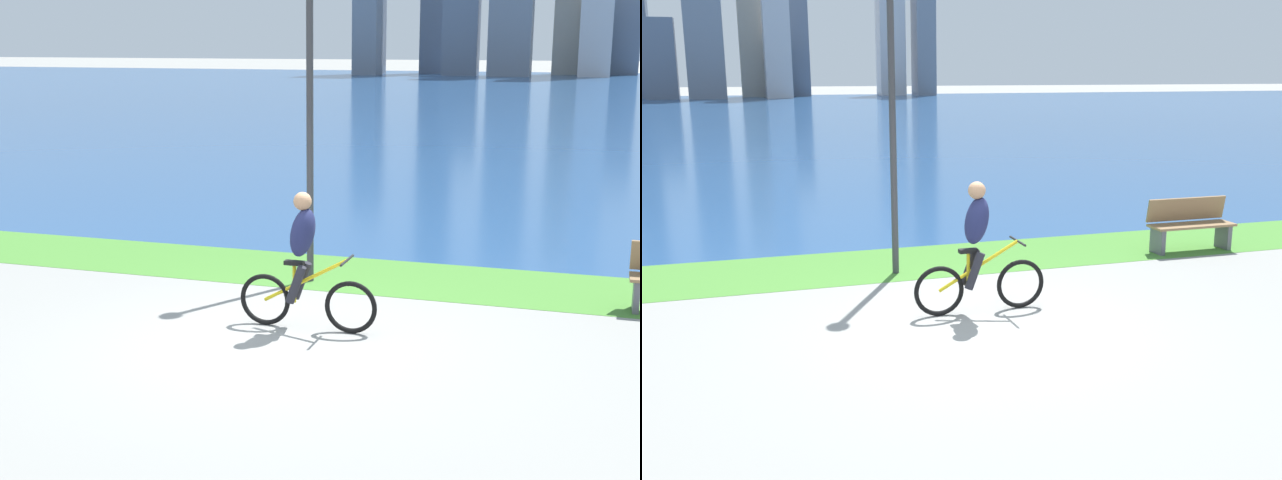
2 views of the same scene
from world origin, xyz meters
TOP-DOWN VIEW (x-y plane):
  - ground_plane at (0.00, 0.00)m, footprint 300.00×300.00m
  - grass_strip_bayside at (0.00, 3.17)m, footprint 120.00×2.03m
  - bay_water_surface at (0.00, 48.27)m, footprint 300.00×88.16m
  - cyclist_lead at (0.17, 0.52)m, footprint 1.74×0.52m
  - lamppost_tall at (-0.45, 2.63)m, footprint 0.28×0.28m

SIDE VIEW (x-z plane):
  - ground_plane at x=0.00m, z-range 0.00..0.00m
  - bay_water_surface at x=0.00m, z-range 0.00..0.00m
  - grass_strip_bayside at x=0.00m, z-range 0.00..0.01m
  - cyclist_lead at x=0.17m, z-range -0.01..1.68m
  - lamppost_tall at x=-0.45m, z-range 0.63..4.91m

